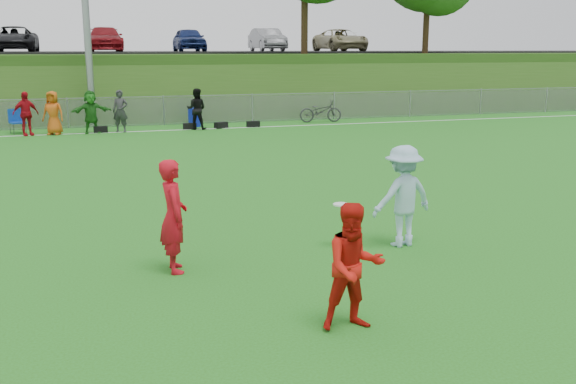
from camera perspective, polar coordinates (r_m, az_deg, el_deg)
name	(u,v)px	position (r m, az deg, el deg)	size (l,w,h in m)	color
ground	(315,275)	(9.70, 2.42, -7.35)	(120.00, 120.00, 0.00)	#256214
sideline_far	(170,130)	(26.96, -10.46, 5.42)	(60.00, 0.10, 0.01)	white
fence	(164,110)	(28.87, -10.99, 7.15)	(58.00, 0.06, 1.30)	gray
berm	(142,79)	(39.74, -12.81, 9.76)	(120.00, 18.00, 3.00)	#2A5217
parking_lot	(139,52)	(41.70, -13.14, 12.00)	(120.00, 12.00, 0.10)	black
car_row	(119,39)	(40.63, -14.78, 12.99)	(32.04, 5.18, 1.44)	#B9B9BB
spectator_row	(100,112)	(26.70, -16.33, 6.87)	(7.63, 0.89, 1.69)	#B30C18
gear_bags	(193,126)	(27.17, -8.48, 5.81)	(6.85, 0.49, 0.26)	black
player_red_left	(173,216)	(9.76, -10.15, -2.11)	(0.63, 0.41, 1.72)	red
player_red_center	(354,267)	(7.71, 5.91, -6.64)	(0.76, 0.59, 1.56)	red
player_blue	(403,196)	(11.03, 10.17, -0.37)	(1.12, 0.64, 1.74)	#9FC5DC
frisbee	(341,204)	(10.84, 4.74, -1.11)	(0.27, 0.27, 0.03)	white
recycling_bin	(194,117)	(28.06, -8.32, 6.58)	(0.53, 0.53, 0.80)	#0F1EAB
camp_chair	(18,126)	(27.72, -22.89, 5.41)	(0.70, 0.71, 0.96)	#0E3BA2
bicycle	(321,111)	(29.48, 2.91, 7.20)	(0.67, 1.94, 1.02)	#2B2B2E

